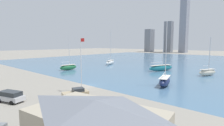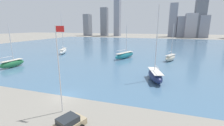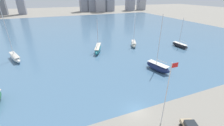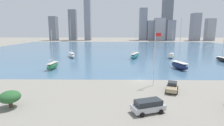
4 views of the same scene
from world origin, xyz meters
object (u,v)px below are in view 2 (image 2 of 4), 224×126
sailboat_navy (155,75)px  sailboat_white (63,51)px  sailboat_teal (125,55)px  flag_pole (59,67)px  sailboat_green (12,63)px  sailboat_cream (170,58)px

sailboat_navy → sailboat_white: size_ratio=0.92×
sailboat_white → sailboat_teal: (27.60, -2.24, 0.02)m
flag_pole → sailboat_teal: (0.15, 37.20, -5.01)m
sailboat_green → sailboat_cream: bearing=31.7°
flag_pole → sailboat_cream: sailboat_cream is taller
sailboat_cream → sailboat_green: 48.56m
flag_pole → sailboat_cream: 41.11m
sailboat_navy → sailboat_green: size_ratio=1.29×
sailboat_navy → sailboat_cream: (4.31, 21.54, -0.07)m
sailboat_white → sailboat_teal: sailboat_white is taller
flag_pole → sailboat_teal: size_ratio=0.97×
sailboat_cream → sailboat_white: 43.19m
sailboat_white → sailboat_teal: size_ratio=1.42×
sailboat_cream → flag_pole: bearing=-87.8°
flag_pole → sailboat_green: 31.94m
sailboat_navy → sailboat_green: sailboat_navy is taller
sailboat_navy → sailboat_cream: bearing=62.9°
sailboat_cream → sailboat_teal: sailboat_cream is taller
flag_pole → sailboat_white: 48.31m
sailboat_white → sailboat_green: bearing=-112.1°
sailboat_white → sailboat_cream: bearing=-24.4°
sailboat_white → sailboat_teal: bearing=-26.6°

